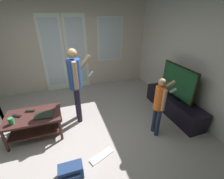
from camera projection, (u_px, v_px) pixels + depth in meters
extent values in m
cube|color=#A99F9C|center=(75.00, 142.00, 2.92)|extent=(5.41, 5.01, 0.02)
cube|color=beige|center=(60.00, 48.00, 4.43)|extent=(5.41, 0.06, 2.53)
cube|color=white|center=(54.00, 56.00, 4.42)|extent=(0.64, 0.02, 2.20)
cube|color=silver|center=(53.00, 54.00, 4.39)|extent=(0.48, 0.01, 1.90)
cube|color=white|center=(77.00, 54.00, 4.61)|extent=(0.64, 0.02, 2.20)
cube|color=silver|center=(77.00, 52.00, 4.58)|extent=(0.48, 0.01, 1.90)
cube|color=white|center=(110.00, 39.00, 4.75)|extent=(0.79, 0.02, 1.29)
cube|color=silver|center=(110.00, 39.00, 4.73)|extent=(0.73, 0.01, 1.23)
cube|color=beige|center=(202.00, 64.00, 3.10)|extent=(0.06, 5.01, 2.53)
cube|color=#40211F|center=(33.00, 116.00, 2.88)|extent=(0.99, 0.63, 0.04)
cube|color=#3D1F18|center=(36.00, 128.00, 3.01)|extent=(0.91, 0.55, 0.02)
cylinder|color=#40211F|center=(5.00, 142.00, 2.62)|extent=(0.05, 0.05, 0.44)
cylinder|color=#40211F|center=(61.00, 130.00, 2.88)|extent=(0.05, 0.05, 0.44)
cylinder|color=#40211F|center=(13.00, 122.00, 3.10)|extent=(0.05, 0.05, 0.44)
cylinder|color=#40211F|center=(60.00, 113.00, 3.36)|extent=(0.05, 0.05, 0.44)
cube|color=black|center=(173.00, 105.00, 3.67)|extent=(0.43, 1.67, 0.43)
cube|color=black|center=(201.00, 126.00, 2.97)|extent=(0.36, 0.02, 0.24)
cube|color=black|center=(175.00, 96.00, 3.57)|extent=(0.08, 0.35, 0.04)
cube|color=black|center=(178.00, 81.00, 3.40)|extent=(0.04, 1.01, 0.71)
cube|color=#194C28|center=(177.00, 82.00, 3.39)|extent=(0.00, 0.96, 0.66)
cylinder|color=#241C2E|center=(79.00, 106.00, 3.30)|extent=(0.11, 0.11, 0.78)
cylinder|color=#241C2E|center=(77.00, 102.00, 3.44)|extent=(0.11, 0.11, 0.78)
cylinder|color=#284D9E|center=(74.00, 74.00, 3.05)|extent=(0.26, 0.26, 0.61)
sphere|color=tan|center=(72.00, 53.00, 2.86)|extent=(0.19, 0.19, 0.19)
cylinder|color=tan|center=(75.00, 76.00, 2.89)|extent=(0.09, 0.09, 0.55)
cylinder|color=tan|center=(82.00, 66.00, 3.21)|extent=(0.43, 0.10, 0.46)
cube|color=white|center=(91.00, 74.00, 3.35)|extent=(0.12, 0.04, 0.12)
cylinder|color=#28324C|center=(158.00, 123.00, 2.95)|extent=(0.08, 0.08, 0.58)
cylinder|color=#28324C|center=(154.00, 119.00, 3.06)|extent=(0.08, 0.08, 0.58)
cylinder|color=orange|center=(160.00, 98.00, 2.77)|extent=(0.19, 0.19, 0.46)
sphere|color=tan|center=(162.00, 82.00, 2.63)|extent=(0.14, 0.14, 0.14)
cylinder|color=tan|center=(164.00, 101.00, 2.65)|extent=(0.07, 0.07, 0.41)
cylinder|color=tan|center=(166.00, 87.00, 2.86)|extent=(0.39, 0.08, 0.25)
cube|color=white|center=(173.00, 91.00, 2.95)|extent=(0.14, 0.05, 0.09)
cube|color=navy|center=(71.00, 171.00, 2.27)|extent=(0.35, 0.19, 0.21)
cube|color=navy|center=(72.00, 179.00, 2.18)|extent=(0.25, 0.04, 0.10)
cube|color=white|center=(102.00, 156.00, 2.62)|extent=(0.46, 0.30, 0.02)
cube|color=silver|center=(102.00, 155.00, 2.62)|extent=(0.40, 0.25, 0.00)
cube|color=black|center=(44.00, 115.00, 2.86)|extent=(0.36, 0.28, 0.02)
cylinder|color=#2B8C49|center=(11.00, 121.00, 2.62)|extent=(0.08, 0.08, 0.12)
cube|color=black|center=(30.00, 111.00, 2.97)|extent=(0.18, 0.09, 0.02)
cube|color=black|center=(17.00, 116.00, 2.83)|extent=(0.17, 0.13, 0.02)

